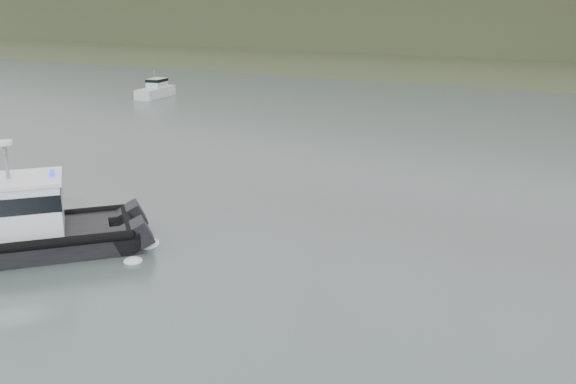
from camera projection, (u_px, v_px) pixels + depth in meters
name	position (u px, v px, depth m)	size (l,w,h in m)	color
ground	(158.00, 316.00, 23.00)	(400.00, 400.00, 0.00)	#465350
patrol_boat	(13.00, 225.00, 28.43)	(10.31, 10.76, 5.31)	black
motorboat	(156.00, 90.00, 76.47)	(3.17, 6.47, 3.41)	silver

